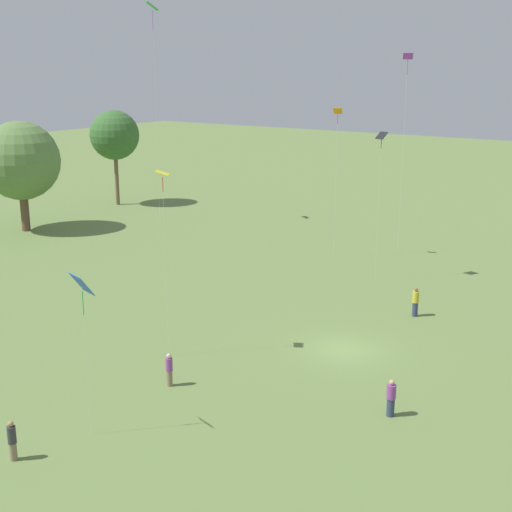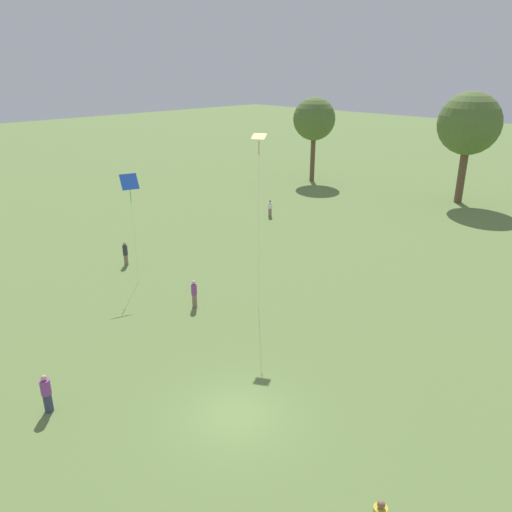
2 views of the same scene
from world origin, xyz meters
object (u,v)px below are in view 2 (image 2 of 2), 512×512
(person_5, at_px, (270,208))
(kite_3, at_px, (129,184))
(kite_4, at_px, (259,147))
(person_3, at_px, (194,294))
(person_2, at_px, (125,253))
(person_1, at_px, (47,394))

(person_5, relative_size, kite_3, 0.22)
(kite_4, bearing_deg, kite_3, -146.99)
(person_3, xyz_separation_m, kite_3, (-5.57, -0.39, 5.80))
(person_2, relative_size, person_3, 1.01)
(person_3, bearing_deg, kite_4, -101.73)
(person_1, height_order, kite_3, kite_3)
(person_1, bearing_deg, person_3, 85.79)
(person_2, distance_m, person_5, 16.34)
(person_5, height_order, kite_4, kite_4)
(person_1, distance_m, person_3, 10.89)
(person_1, xyz_separation_m, person_3, (-3.30, 10.38, -0.01))
(person_1, relative_size, person_5, 1.09)
(person_5, height_order, kite_3, kite_3)
(kite_3, bearing_deg, person_2, 133.72)
(person_2, bearing_deg, person_1, -41.62)
(person_1, bearing_deg, kite_4, 70.10)
(person_5, bearing_deg, kite_3, -91.83)
(person_5, relative_size, kite_4, 0.16)
(person_5, xyz_separation_m, kite_4, (12.76, -14.37, 8.76))
(person_1, distance_m, kite_4, 15.61)
(kite_3, bearing_deg, person_1, -76.85)
(person_5, xyz_separation_m, kite_3, (4.33, -17.34, 5.86))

